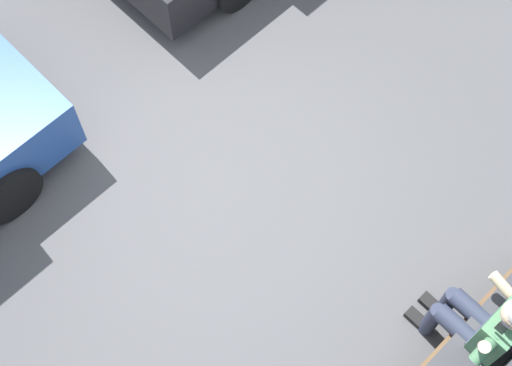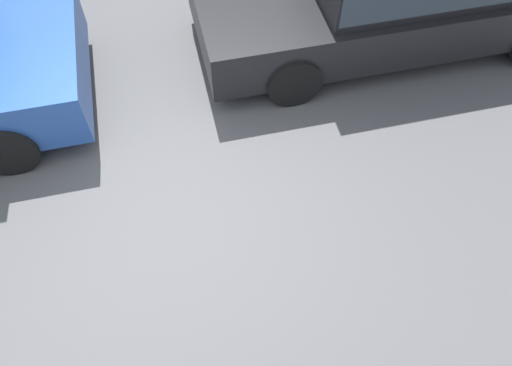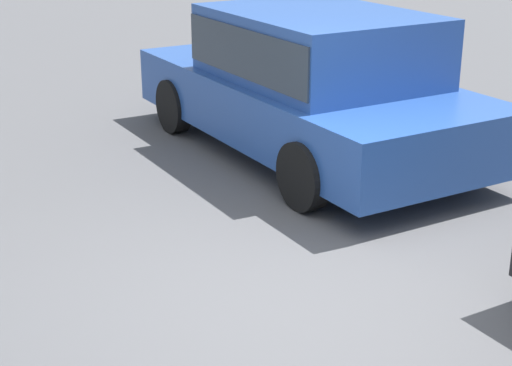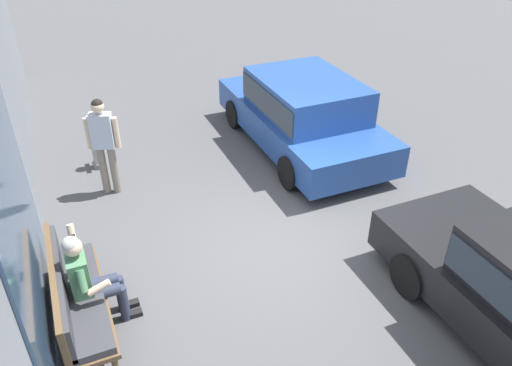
{
  "view_description": "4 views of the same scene",
  "coord_description": "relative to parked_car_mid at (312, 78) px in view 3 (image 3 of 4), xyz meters",
  "views": [
    {
      "loc": [
        1.82,
        2.6,
        6.34
      ],
      "look_at": [
        0.0,
        0.74,
        0.9
      ],
      "focal_mm": 55.0,
      "sensor_mm": 36.0,
      "label": 1
    },
    {
      "loc": [
        -0.29,
        2.6,
        4.08
      ],
      "look_at": [
        -0.76,
        0.59,
        1.09
      ],
      "focal_mm": 35.0,
      "sensor_mm": 36.0,
      "label": 2
    },
    {
      "loc": [
        -3.83,
        2.6,
        2.56
      ],
      "look_at": [
        -0.21,
        0.5,
        1.01
      ],
      "focal_mm": 55.0,
      "sensor_mm": 36.0,
      "label": 3
    },
    {
      "loc": [
        -5.24,
        2.6,
        4.79
      ],
      "look_at": [
        0.17,
        0.27,
        1.08
      ],
      "focal_mm": 35.0,
      "sensor_mm": 36.0,
      "label": 4
    }
  ],
  "objects": [
    {
      "name": "ground_plane",
      "position": [
        -2.63,
        1.8,
        -0.8
      ],
      "size": [
        60.0,
        60.0,
        0.0
      ],
      "primitive_type": "plane",
      "color": "#4C4C4F"
    },
    {
      "name": "parked_car_mid",
      "position": [
        0.0,
        0.0,
        0.0
      ],
      "size": [
        4.32,
        2.01,
        1.48
      ],
      "color": "#23478E",
      "rests_on": "ground_plane"
    }
  ]
}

